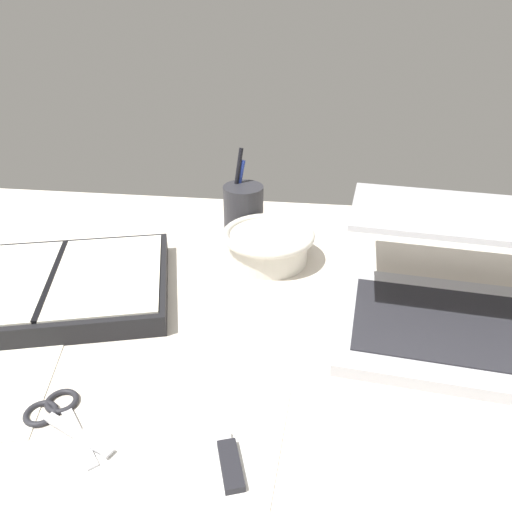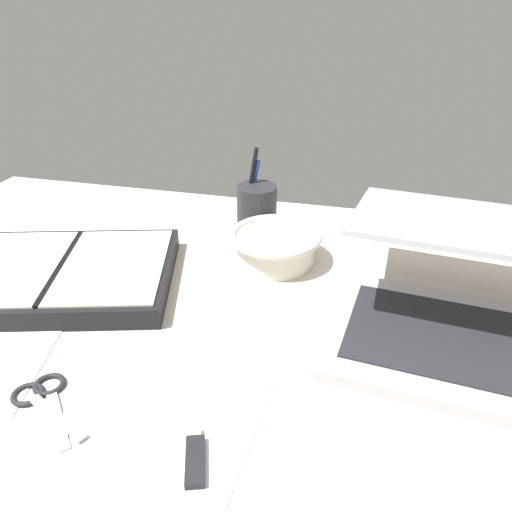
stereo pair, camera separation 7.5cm
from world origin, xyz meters
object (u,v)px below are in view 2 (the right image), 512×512
at_px(laptop, 474,303).
at_px(planner, 63,274).
at_px(pen_cup, 257,209).
at_px(bowl, 275,245).
at_px(scissors, 43,396).

xyz_separation_m(laptop, planner, (-0.62, -0.01, -0.04)).
bearing_deg(pen_cup, laptop, -34.68).
xyz_separation_m(bowl, scissors, (-0.20, -0.39, -0.03)).
relative_size(pen_cup, planner, 0.40).
distance_m(laptop, scissors, 0.56).
bearing_deg(planner, laptop, -14.80).
height_order(bowl, pen_cup, pen_cup).
height_order(laptop, scissors, laptop).
bearing_deg(pen_cup, bowl, -60.60).
xyz_separation_m(pen_cup, scissors, (-0.14, -0.49, -0.05)).
relative_size(laptop, bowl, 2.43).
bearing_deg(bowl, scissors, -117.33).
xyz_separation_m(laptop, bowl, (-0.30, 0.14, -0.02)).
bearing_deg(planner, scissors, -78.71).
height_order(pen_cup, planner, pen_cup).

